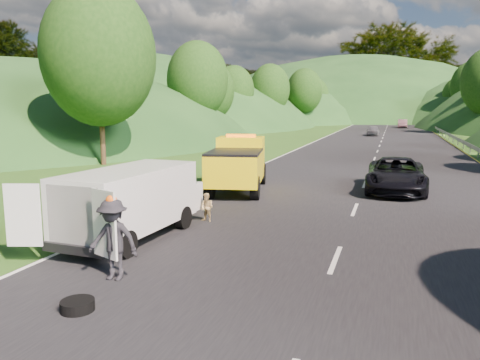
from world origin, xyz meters
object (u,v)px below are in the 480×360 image
(worker, at_px, (115,280))
(passing_suv, at_px, (395,192))
(suitcase, at_px, (121,203))
(spare_tire, at_px, (78,312))
(woman, at_px, (149,218))
(child, at_px, (207,222))
(white_van, at_px, (133,199))
(tow_truck, at_px, (238,164))

(worker, bearing_deg, passing_suv, 63.42)
(suitcase, height_order, spare_tire, suitcase)
(woman, distance_m, child, 2.11)
(woman, bearing_deg, passing_suv, -35.96)
(worker, xyz_separation_m, passing_suv, (5.90, 13.29, 0.00))
(suitcase, xyz_separation_m, passing_suv, (9.64, 7.11, -0.28))
(white_van, height_order, spare_tire, white_van)
(white_van, height_order, child, white_van)
(tow_truck, relative_size, passing_suv, 1.13)
(suitcase, bearing_deg, passing_suv, 36.41)
(spare_tire, bearing_deg, worker, 98.92)
(worker, bearing_deg, tow_truck, 91.86)
(woman, xyz_separation_m, spare_tire, (2.39, -7.00, 0.00))
(woman, distance_m, suitcase, 1.82)
(woman, bearing_deg, child, -77.73)
(white_van, height_order, woman, white_van)
(spare_tire, bearing_deg, woman, 108.86)
(suitcase, bearing_deg, worker, -58.80)
(child, xyz_separation_m, passing_suv, (5.92, 7.81, 0.00))
(woman, height_order, worker, worker)
(child, bearing_deg, tow_truck, 112.37)
(suitcase, bearing_deg, woman, -26.52)
(white_van, relative_size, passing_suv, 1.08)
(tow_truck, relative_size, spare_tire, 9.75)
(spare_tire, bearing_deg, white_van, 108.60)
(tow_truck, xyz_separation_m, passing_suv, (6.79, 1.93, -1.23))
(tow_truck, height_order, passing_suv, tow_truck)
(child, relative_size, suitcase, 1.68)
(woman, distance_m, spare_tire, 7.39)
(tow_truck, height_order, child, tow_truck)
(white_van, xyz_separation_m, child, (1.28, 2.45, -1.16))
(woman, distance_m, passing_suv, 11.28)
(tow_truck, relative_size, suitcase, 10.82)
(child, relative_size, passing_suv, 0.18)
(worker, relative_size, suitcase, 3.18)
(worker, bearing_deg, spare_tire, -83.74)
(white_van, distance_m, suitcase, 4.07)
(woman, height_order, suitcase, woman)
(worker, distance_m, spare_tire, 1.64)
(tow_truck, distance_m, worker, 11.47)
(worker, distance_m, suitcase, 7.23)
(white_van, distance_m, worker, 3.50)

